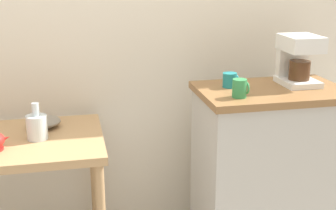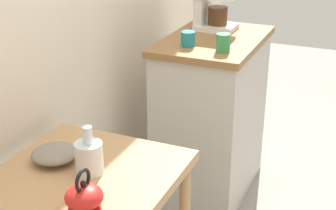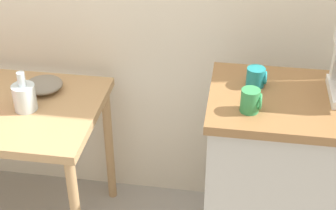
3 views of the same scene
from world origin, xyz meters
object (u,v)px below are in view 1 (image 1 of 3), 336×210
at_px(mug_dark_teal, 230,80).
at_px(mug_tall_green, 240,88).
at_px(coffee_maker, 298,57).
at_px(glass_carafe_vase, 37,126).
at_px(bowl_stoneware, 44,122).

xyz_separation_m(mug_dark_teal, mug_tall_green, (-0.02, -0.19, 0.01)).
xyz_separation_m(coffee_maker, mug_dark_teal, (-0.37, 0.00, -0.10)).
relative_size(mug_dark_teal, mug_tall_green, 0.89).
bearing_deg(mug_tall_green, glass_carafe_vase, 169.30).
height_order(bowl_stoneware, mug_dark_teal, mug_dark_teal).
distance_m(coffee_maker, mug_tall_green, 0.44).
distance_m(mug_dark_teal, mug_tall_green, 0.19).
bearing_deg(mug_dark_teal, bowl_stoneware, 170.88).
relative_size(bowl_stoneware, mug_dark_teal, 2.20).
relative_size(bowl_stoneware, glass_carafe_vase, 0.95).
distance_m(bowl_stoneware, mug_dark_teal, 0.99).
bearing_deg(glass_carafe_vase, mug_tall_green, -10.70).
bearing_deg(bowl_stoneware, coffee_maker, -6.78).
distance_m(glass_carafe_vase, mug_dark_teal, 0.99).
xyz_separation_m(bowl_stoneware, glass_carafe_vase, (-0.02, -0.16, 0.03)).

